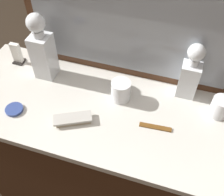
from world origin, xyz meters
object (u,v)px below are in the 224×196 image
at_px(crystal_decanter_far_left, 43,53).
at_px(tortoiseshell_comb, 155,127).
at_px(crystal_decanter_center, 190,75).
at_px(crystal_tumbler_far_right, 121,91).
at_px(napkin_holder, 17,55).
at_px(porcelain_dish, 14,109).
at_px(crystal_tumbler_right, 220,108).
at_px(silver_brush_far_left, 73,119).

bearing_deg(crystal_decanter_far_left, tortoiseshell_comb, -15.38).
relative_size(crystal_decanter_center, crystal_tumbler_far_right, 2.82).
relative_size(crystal_decanter_far_left, crystal_tumbler_far_right, 3.44).
bearing_deg(crystal_tumbler_far_right, crystal_decanter_center, 23.95).
distance_m(crystal_decanter_center, napkin_holder, 0.81).
bearing_deg(crystal_decanter_far_left, porcelain_dish, -97.86).
relative_size(crystal_tumbler_far_right, porcelain_dish, 1.25).
xyz_separation_m(crystal_decanter_center, porcelain_dish, (-0.67, -0.32, -0.10)).
xyz_separation_m(crystal_tumbler_right, silver_brush_far_left, (-0.56, -0.22, -0.03)).
height_order(crystal_decanter_center, crystal_decanter_far_left, crystal_decanter_far_left).
bearing_deg(porcelain_dish, tortoiseshell_comb, 9.05).
bearing_deg(napkin_holder, crystal_decanter_far_left, -11.42).
xyz_separation_m(crystal_decanter_center, napkin_holder, (-0.81, -0.04, -0.06)).
distance_m(crystal_tumbler_far_right, porcelain_dish, 0.46).
distance_m(crystal_decanter_center, silver_brush_far_left, 0.52).
bearing_deg(tortoiseshell_comb, crystal_tumbler_far_right, 148.08).
bearing_deg(crystal_tumbler_far_right, crystal_decanter_far_left, 173.76).
bearing_deg(porcelain_dish, napkin_holder, 116.83).
height_order(crystal_tumbler_right, silver_brush_far_left, crystal_tumbler_right).
relative_size(silver_brush_far_left, porcelain_dish, 2.18).
bearing_deg(porcelain_dish, crystal_tumbler_far_right, 26.62).
height_order(porcelain_dish, napkin_holder, napkin_holder).
bearing_deg(crystal_decanter_far_left, silver_brush_far_left, -44.60).
relative_size(porcelain_dish, tortoiseshell_comb, 0.57).
bearing_deg(silver_brush_far_left, napkin_holder, 147.29).
distance_m(tortoiseshell_comb, napkin_holder, 0.75).
xyz_separation_m(crystal_tumbler_far_right, porcelain_dish, (-0.41, -0.20, -0.04)).
bearing_deg(crystal_tumbler_far_right, napkin_holder, 172.08).
xyz_separation_m(crystal_tumbler_right, tortoiseshell_comb, (-0.23, -0.15, -0.04)).
distance_m(crystal_decanter_far_left, tortoiseshell_comb, 0.58).
relative_size(crystal_tumbler_far_right, tortoiseshell_comb, 0.71).
bearing_deg(crystal_tumbler_right, porcelain_dish, -163.62).
distance_m(crystal_tumbler_right, silver_brush_far_left, 0.60).
height_order(crystal_decanter_far_left, silver_brush_far_left, crystal_decanter_far_left).
bearing_deg(napkin_holder, tortoiseshell_comb, -14.44).
distance_m(crystal_decanter_center, porcelain_dish, 0.75).
distance_m(crystal_tumbler_far_right, tortoiseshell_comb, 0.21).
height_order(crystal_tumbler_far_right, napkin_holder, napkin_holder).
bearing_deg(napkin_holder, crystal_decanter_center, 2.90).
height_order(crystal_tumbler_right, tortoiseshell_comb, crystal_tumbler_right).
xyz_separation_m(crystal_decanter_far_left, porcelain_dish, (-0.03, -0.24, -0.12)).
bearing_deg(porcelain_dish, crystal_tumbler_right, 16.38).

